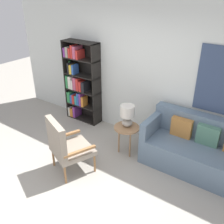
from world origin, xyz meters
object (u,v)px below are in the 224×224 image
Objects in this scene: bookshelf at (79,83)px; couch at (203,152)px; side_table at (127,130)px; table_lamp at (127,114)px; armchair at (65,144)px.

couch is (2.91, -0.24, -0.53)m from bookshelf.
couch is at bearing -4.62° from bookshelf.
couch reaches higher than side_table.
couch is 1.43m from table_lamp.
armchair reaches higher than couch.
couch is 1.35m from side_table.
side_table is (-1.30, -0.33, 0.14)m from couch.
armchair is 1.21m from table_lamp.
couch is 3.52× the size of side_table.
table_lamp reaches higher than side_table.
bookshelf reaches higher than armchair.
table_lamp is (0.53, 1.06, 0.25)m from armchair.
table_lamp is at bearing -167.32° from couch.
armchair is at bearing -118.04° from side_table.
side_table is at bearing -61.46° from table_lamp.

